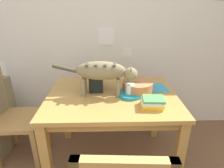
% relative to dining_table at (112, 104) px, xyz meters
% --- Properties ---
extents(wall_rear, '(5.09, 0.11, 2.50)m').
position_rel_dining_table_xyz_m(wall_rear, '(-0.11, 0.72, 0.60)').
color(wall_rear, silver).
rests_on(wall_rear, ground_plane).
extents(dining_table, '(1.12, 0.84, 0.74)m').
position_rel_dining_table_xyz_m(dining_table, '(0.00, 0.00, 0.00)').
color(dining_table, '#B28441').
rests_on(dining_table, ground_plane).
extents(cat, '(0.71, 0.16, 0.30)m').
position_rel_dining_table_xyz_m(cat, '(-0.07, -0.01, 0.31)').
color(cat, '#7E7151').
rests_on(cat, dining_table).
extents(saucer_bowl, '(0.21, 0.21, 0.03)m').
position_rel_dining_table_xyz_m(saucer_bowl, '(0.15, -0.02, 0.11)').
color(saucer_bowl, teal).
rests_on(saucer_bowl, dining_table).
extents(coffee_mug, '(0.12, 0.08, 0.08)m').
position_rel_dining_table_xyz_m(coffee_mug, '(0.16, -0.02, 0.16)').
color(coffee_mug, white).
rests_on(coffee_mug, saucer_bowl).
extents(magazine, '(0.28, 0.24, 0.01)m').
position_rel_dining_table_xyz_m(magazine, '(0.39, 0.12, 0.10)').
color(magazine, '#3295C0').
rests_on(magazine, dining_table).
extents(book_stack, '(0.19, 0.15, 0.08)m').
position_rel_dining_table_xyz_m(book_stack, '(0.30, -0.23, 0.14)').
color(book_stack, yellow).
rests_on(book_stack, dining_table).
extents(wicker_basket, '(0.27, 0.27, 0.10)m').
position_rel_dining_table_xyz_m(wicker_basket, '(0.23, 0.05, 0.15)').
color(wicker_basket, '#AB7349').
rests_on(wicker_basket, dining_table).
extents(toaster, '(0.12, 0.20, 0.18)m').
position_rel_dining_table_xyz_m(toaster, '(-0.14, 0.13, 0.18)').
color(toaster, black).
rests_on(toaster, dining_table).
extents(wooden_chair_near, '(0.43, 0.43, 0.94)m').
position_rel_dining_table_xyz_m(wooden_chair_near, '(-0.94, 0.08, -0.19)').
color(wooden_chair_near, '#AC7F47').
rests_on(wooden_chair_near, ground_plane).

